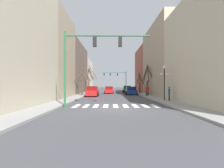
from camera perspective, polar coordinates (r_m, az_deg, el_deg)
ground_plane at (r=14.42m, az=1.37°, el=-7.99°), size 240.00×240.00×0.00m
sidewalk_left at (r=15.35m, az=-20.70°, el=-7.22°), size 2.07×90.00×0.15m
sidewalk_right at (r=15.66m, az=22.97°, el=-7.08°), size 2.07×90.00×0.15m
building_row_left at (r=34.16m, az=-16.29°, el=6.24°), size 6.00×52.49×13.39m
building_row_right at (r=32.54m, az=18.02°, el=6.53°), size 6.00×43.96×12.49m
crosswalk_stripes at (r=16.16m, az=1.18°, el=-7.14°), size 7.65×2.60×0.01m
traffic_signal_near at (r=15.59m, az=-7.34°, el=10.46°), size 7.49×0.28×6.63m
traffic_signal_far at (r=56.48m, az=1.58°, el=2.55°), size 7.96×0.28×6.26m
street_lamp_right_corner at (r=21.16m, az=16.71°, el=2.67°), size 0.95×0.36×4.03m
car_parked_right_far at (r=39.23m, az=-0.96°, el=-2.00°), size 2.02×4.11×1.58m
car_at_intersection at (r=29.67m, az=-6.40°, el=-2.46°), size 2.02×4.76×1.71m
car_parked_right_mid at (r=43.33m, az=4.92°, el=-1.76°), size 2.04×4.39×1.72m
car_driving_away_lane at (r=34.28m, az=6.21°, el=-2.24°), size 2.17×4.36×1.59m
pedestrian_waiting_at_curb at (r=20.49m, az=18.18°, el=-2.59°), size 0.37×0.66×1.60m
pedestrian_on_left_sidewalk at (r=28.71m, az=11.43°, el=-1.78°), size 0.74×0.26×1.72m
street_tree_left_near at (r=31.08m, az=-9.52°, el=0.21°), size 3.03×1.11×4.77m
street_tree_right_near at (r=40.35m, az=-7.31°, el=1.21°), size 2.57×2.82×6.25m
street_tree_left_far at (r=38.43m, az=9.09°, el=0.10°), size 1.49×1.44×4.39m
street_tree_right_mid at (r=31.63m, az=11.67°, el=1.17°), size 2.22×2.45×5.38m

